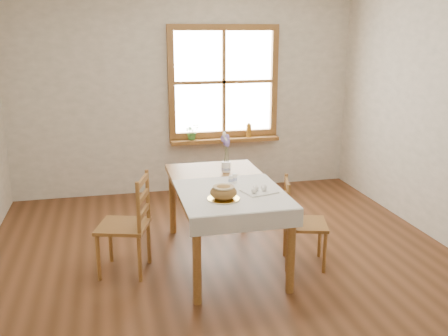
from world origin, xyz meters
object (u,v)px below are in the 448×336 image
Objects in this scene: chair_left at (123,224)px; bread_plate at (223,199)px; flower_vase at (226,168)px; chair_right at (305,222)px; dining_table at (224,193)px.

chair_left is 0.97m from bread_plate.
chair_left is at bearing -158.66° from flower_vase.
flower_vase is (-0.59, 0.63, 0.39)m from chair_right.
chair_right is 0.90m from bread_plate.
chair_right is at bearing -46.90° from flower_vase.
chair_left is 1.64m from chair_right.
flower_vase is at bearing 75.24° from bread_plate.
flower_vase reaches higher than chair_right.
flower_vase is at bearing 59.24° from chair_right.
bread_plate reaches higher than dining_table.
dining_table is at bearing 76.37° from bread_plate.
flower_vase reaches higher than bread_plate.
flower_vase is (0.10, 0.36, 0.14)m from dining_table.
dining_table is 0.40m from flower_vase.
chair_left is (-0.93, -0.05, -0.21)m from dining_table.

